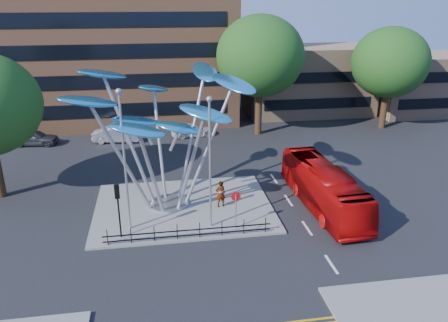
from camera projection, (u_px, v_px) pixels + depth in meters
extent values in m
plane|color=black|center=(209.00, 255.00, 24.73)|extent=(120.00, 120.00, 0.00)
cube|color=slate|center=(184.00, 207.00, 30.09)|extent=(12.00, 9.00, 0.15)
cube|color=tan|center=(308.00, 80.00, 53.31)|extent=(15.00, 8.00, 8.00)
cube|color=tan|center=(422.00, 84.00, 53.70)|extent=(12.00, 8.00, 7.00)
cylinder|color=black|center=(259.00, 107.00, 45.17)|extent=(0.70, 0.70, 5.72)
ellipsoid|color=#124113|center=(260.00, 56.00, 43.31)|extent=(8.80, 8.80, 8.10)
cylinder|color=black|center=(384.00, 105.00, 47.34)|extent=(0.70, 0.70, 5.06)
ellipsoid|color=#124113|center=(390.00, 62.00, 45.69)|extent=(8.00, 8.00, 7.36)
cylinder|color=#9EA0A5|center=(169.00, 203.00, 30.35)|extent=(2.80, 2.80, 0.12)
cylinder|color=#9EA0A5|center=(148.00, 155.00, 28.25)|extent=(0.24, 0.24, 7.80)
ellipsoid|color=#319ED6|center=(88.00, 101.00, 25.47)|extent=(3.92, 2.95, 1.39)
cylinder|color=#9EA0A5|center=(161.00, 167.00, 28.25)|extent=(0.24, 0.24, 6.40)
ellipsoid|color=#319ED6|center=(138.00, 130.00, 24.90)|extent=(3.47, 1.78, 1.31)
cylinder|color=#9EA0A5|center=(176.00, 161.00, 28.47)|extent=(0.24, 0.24, 7.00)
ellipsoid|color=#319ED6|center=(206.00, 114.00, 26.01)|extent=(3.81, 3.11, 1.36)
cylinder|color=#9EA0A5|center=(184.00, 147.00, 29.09)|extent=(0.24, 0.24, 8.20)
ellipsoid|color=#319ED6|center=(234.00, 84.00, 28.49)|extent=(3.52, 4.06, 1.44)
cylinder|color=#9EA0A5|center=(177.00, 141.00, 29.79)|extent=(0.24, 0.24, 8.60)
ellipsoid|color=#319ED6|center=(205.00, 72.00, 30.41)|extent=(2.21, 3.79, 1.39)
cylinder|color=#9EA0A5|center=(163.00, 149.00, 29.95)|extent=(0.24, 0.24, 7.40)
ellipsoid|color=#319ED6|center=(154.00, 88.00, 30.96)|extent=(3.02, 3.71, 1.34)
cylinder|color=#9EA0A5|center=(150.00, 143.00, 29.02)|extent=(0.24, 0.24, 8.80)
ellipsoid|color=#319ED6|center=(103.00, 74.00, 28.33)|extent=(3.88, 3.60, 1.42)
ellipsoid|color=#319ED6|center=(136.00, 121.00, 28.15)|extent=(3.40, 1.96, 1.13)
ellipsoid|color=#319ED6|center=(179.00, 128.00, 28.14)|extent=(3.39, 2.16, 1.11)
cylinder|color=#9EA0A5|center=(125.00, 165.00, 25.72)|extent=(0.14, 0.14, 8.50)
sphere|color=#9EA0A5|center=(119.00, 91.00, 24.16)|extent=(0.36, 0.36, 0.36)
cylinder|color=#9EA0A5|center=(210.00, 167.00, 26.08)|extent=(0.14, 0.14, 8.00)
sphere|color=#9EA0A5|center=(209.00, 99.00, 24.61)|extent=(0.36, 0.36, 0.36)
cylinder|color=black|center=(119.00, 213.00, 25.68)|extent=(0.10, 0.10, 3.20)
cube|color=black|center=(117.00, 192.00, 25.17)|extent=(0.28, 0.18, 0.85)
sphere|color=#FF0C0C|center=(117.00, 187.00, 25.07)|extent=(0.18, 0.18, 0.18)
cylinder|color=#9EA0A5|center=(236.00, 211.00, 26.86)|extent=(0.08, 0.08, 2.30)
cylinder|color=red|center=(236.00, 196.00, 26.53)|extent=(0.60, 0.04, 0.60)
cube|color=white|center=(236.00, 196.00, 26.55)|extent=(0.42, 0.03, 0.10)
cylinder|color=black|center=(107.00, 237.00, 25.23)|extent=(0.05, 0.05, 1.00)
cylinder|color=black|center=(131.00, 236.00, 25.43)|extent=(0.05, 0.05, 1.00)
cylinder|color=black|center=(154.00, 234.00, 25.62)|extent=(0.05, 0.05, 1.00)
cylinder|color=black|center=(177.00, 232.00, 25.82)|extent=(0.05, 0.05, 1.00)
cylinder|color=black|center=(200.00, 230.00, 26.02)|extent=(0.05, 0.05, 1.00)
cylinder|color=black|center=(222.00, 228.00, 26.21)|extent=(0.05, 0.05, 1.00)
cylinder|color=black|center=(244.00, 227.00, 26.41)|extent=(0.05, 0.05, 1.00)
cylinder|color=black|center=(265.00, 225.00, 26.61)|extent=(0.05, 0.05, 1.00)
cube|color=black|center=(189.00, 230.00, 25.90)|extent=(10.00, 0.06, 0.06)
cube|color=black|center=(189.00, 235.00, 26.02)|extent=(10.00, 0.06, 0.06)
imported|color=#AA0807|center=(323.00, 187.00, 29.82)|extent=(2.88, 10.58, 2.92)
imported|color=gray|center=(220.00, 194.00, 29.68)|extent=(0.74, 0.53, 1.89)
imported|color=#3A3C40|center=(34.00, 138.00, 42.46)|extent=(4.59, 2.27, 1.50)
imported|color=#B4B7BC|center=(116.00, 135.00, 43.33)|extent=(4.75, 2.07, 1.52)
imported|color=beige|center=(193.00, 130.00, 45.18)|extent=(4.64, 2.48, 1.28)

